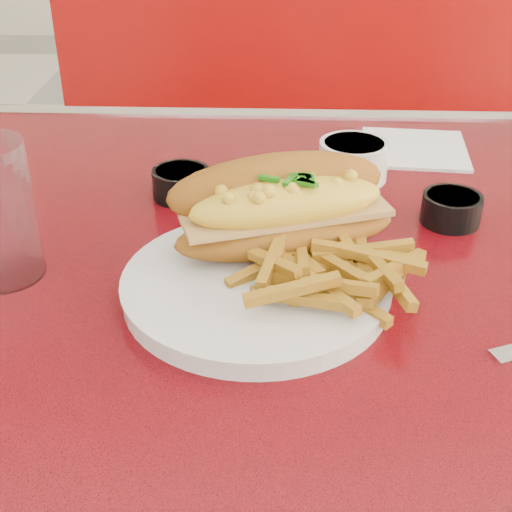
{
  "coord_description": "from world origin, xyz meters",
  "views": [
    {
      "loc": [
        -0.1,
        -0.59,
        1.12
      ],
      "look_at": [
        -0.12,
        -0.07,
        0.81
      ],
      "focal_mm": 50.0,
      "sensor_mm": 36.0,
      "label": 1
    }
  ],
  "objects_px": {
    "booth_bench_far": "(325,257)",
    "sauce_cup_right": "(452,207)",
    "fork": "(279,251)",
    "sauce_cup_left": "(181,182)",
    "diner_table": "(373,386)",
    "gravy_ramekin": "(353,159)",
    "mac_hoagie": "(283,207)",
    "dinner_plate": "(256,286)"
  },
  "relations": [
    {
      "from": "booth_bench_far",
      "to": "sauce_cup_right",
      "type": "height_order",
      "value": "booth_bench_far"
    },
    {
      "from": "fork",
      "to": "sauce_cup_left",
      "type": "height_order",
      "value": "sauce_cup_left"
    },
    {
      "from": "booth_bench_far",
      "to": "sauce_cup_right",
      "type": "relative_size",
      "value": 17.97
    },
    {
      "from": "diner_table",
      "to": "sauce_cup_left",
      "type": "distance_m",
      "value": 0.31
    },
    {
      "from": "gravy_ramekin",
      "to": "diner_table",
      "type": "bearing_deg",
      "value": -83.76
    },
    {
      "from": "mac_hoagie",
      "to": "gravy_ramekin",
      "type": "distance_m",
      "value": 0.21
    },
    {
      "from": "dinner_plate",
      "to": "sauce_cup_right",
      "type": "relative_size",
      "value": 4.52
    },
    {
      "from": "sauce_cup_left",
      "to": "dinner_plate",
      "type": "bearing_deg",
      "value": -65.06
    },
    {
      "from": "sauce_cup_left",
      "to": "sauce_cup_right",
      "type": "relative_size",
      "value": 1.09
    },
    {
      "from": "dinner_plate",
      "to": "gravy_ramekin",
      "type": "bearing_deg",
      "value": 67.65
    },
    {
      "from": "diner_table",
      "to": "booth_bench_far",
      "type": "xyz_separation_m",
      "value": [
        0.0,
        0.81,
        -0.32
      ]
    },
    {
      "from": "gravy_ramekin",
      "to": "fork",
      "type": "bearing_deg",
      "value": -112.26
    },
    {
      "from": "sauce_cup_left",
      "to": "sauce_cup_right",
      "type": "height_order",
      "value": "sauce_cup_left"
    },
    {
      "from": "mac_hoagie",
      "to": "sauce_cup_left",
      "type": "height_order",
      "value": "mac_hoagie"
    },
    {
      "from": "diner_table",
      "to": "sauce_cup_right",
      "type": "xyz_separation_m",
      "value": [
        0.07,
        0.07,
        0.18
      ]
    },
    {
      "from": "mac_hoagie",
      "to": "sauce_cup_right",
      "type": "distance_m",
      "value": 0.2
    },
    {
      "from": "mac_hoagie",
      "to": "sauce_cup_right",
      "type": "xyz_separation_m",
      "value": [
        0.17,
        0.08,
        -0.04
      ]
    },
    {
      "from": "dinner_plate",
      "to": "gravy_ramekin",
      "type": "xyz_separation_m",
      "value": [
        0.1,
        0.25,
        0.01
      ]
    },
    {
      "from": "dinner_plate",
      "to": "fork",
      "type": "xyz_separation_m",
      "value": [
        0.02,
        0.05,
        0.01
      ]
    },
    {
      "from": "sauce_cup_left",
      "to": "sauce_cup_right",
      "type": "bearing_deg",
      "value": -9.93
    },
    {
      "from": "mac_hoagie",
      "to": "fork",
      "type": "bearing_deg",
      "value": -118.95
    },
    {
      "from": "booth_bench_far",
      "to": "sauce_cup_right",
      "type": "distance_m",
      "value": 0.89
    },
    {
      "from": "fork",
      "to": "sauce_cup_left",
      "type": "relative_size",
      "value": 2.23
    },
    {
      "from": "sauce_cup_right",
      "to": "sauce_cup_left",
      "type": "bearing_deg",
      "value": 170.07
    },
    {
      "from": "mac_hoagie",
      "to": "sauce_cup_right",
      "type": "relative_size",
      "value": 3.45
    },
    {
      "from": "fork",
      "to": "gravy_ramekin",
      "type": "bearing_deg",
      "value": -44.42
    },
    {
      "from": "booth_bench_far",
      "to": "gravy_ramekin",
      "type": "distance_m",
      "value": 0.81
    },
    {
      "from": "fork",
      "to": "gravy_ramekin",
      "type": "xyz_separation_m",
      "value": [
        0.08,
        0.2,
        0.01
      ]
    },
    {
      "from": "sauce_cup_right",
      "to": "gravy_ramekin",
      "type": "bearing_deg",
      "value": 131.06
    },
    {
      "from": "booth_bench_far",
      "to": "mac_hoagie",
      "type": "xyz_separation_m",
      "value": [
        -0.1,
        -0.82,
        0.54
      ]
    },
    {
      "from": "mac_hoagie",
      "to": "diner_table",
      "type": "bearing_deg",
      "value": -14.1
    },
    {
      "from": "mac_hoagie",
      "to": "gravy_ramekin",
      "type": "height_order",
      "value": "mac_hoagie"
    },
    {
      "from": "booth_bench_far",
      "to": "fork",
      "type": "relative_size",
      "value": 7.41
    },
    {
      "from": "diner_table",
      "to": "booth_bench_far",
      "type": "distance_m",
      "value": 0.87
    },
    {
      "from": "booth_bench_far",
      "to": "sauce_cup_right",
      "type": "xyz_separation_m",
      "value": [
        0.07,
        -0.74,
        0.5
      ]
    },
    {
      "from": "dinner_plate",
      "to": "gravy_ramekin",
      "type": "distance_m",
      "value": 0.27
    },
    {
      "from": "gravy_ramekin",
      "to": "sauce_cup_left",
      "type": "distance_m",
      "value": 0.2
    },
    {
      "from": "diner_table",
      "to": "sauce_cup_left",
      "type": "height_order",
      "value": "sauce_cup_left"
    },
    {
      "from": "diner_table",
      "to": "gravy_ramekin",
      "type": "relative_size",
      "value": 12.8
    },
    {
      "from": "gravy_ramekin",
      "to": "sauce_cup_left",
      "type": "height_order",
      "value": "gravy_ramekin"
    },
    {
      "from": "dinner_plate",
      "to": "fork",
      "type": "bearing_deg",
      "value": 67.27
    },
    {
      "from": "gravy_ramekin",
      "to": "sauce_cup_right",
      "type": "distance_m",
      "value": 0.14
    }
  ]
}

